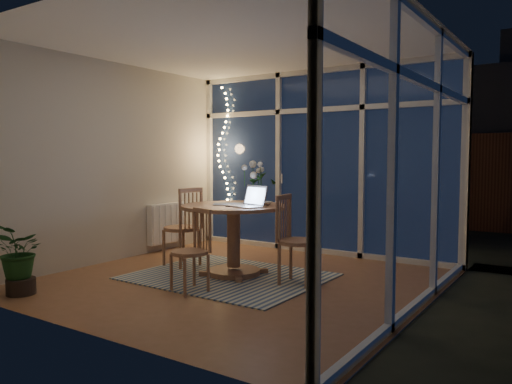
% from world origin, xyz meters
% --- Properties ---
extents(floor, '(4.00, 4.00, 0.00)m').
position_xyz_m(floor, '(0.00, 0.00, 0.00)').
color(floor, brown).
rests_on(floor, ground).
extents(ceiling, '(4.00, 4.00, 0.00)m').
position_xyz_m(ceiling, '(0.00, 0.00, 2.60)').
color(ceiling, white).
rests_on(ceiling, wall_back).
extents(wall_back, '(4.00, 0.04, 2.60)m').
position_xyz_m(wall_back, '(0.00, 2.00, 1.30)').
color(wall_back, beige).
rests_on(wall_back, floor).
extents(wall_front, '(4.00, 0.04, 2.60)m').
position_xyz_m(wall_front, '(0.00, -2.00, 1.30)').
color(wall_front, beige).
rests_on(wall_front, floor).
extents(wall_left, '(0.04, 4.00, 2.60)m').
position_xyz_m(wall_left, '(-2.00, 0.00, 1.30)').
color(wall_left, beige).
rests_on(wall_left, floor).
extents(wall_right, '(0.04, 4.00, 2.60)m').
position_xyz_m(wall_right, '(2.00, 0.00, 1.30)').
color(wall_right, beige).
rests_on(wall_right, floor).
extents(window_wall_back, '(4.00, 0.10, 2.60)m').
position_xyz_m(window_wall_back, '(0.00, 1.96, 1.30)').
color(window_wall_back, silver).
rests_on(window_wall_back, floor).
extents(window_wall_right, '(0.10, 4.00, 2.60)m').
position_xyz_m(window_wall_right, '(1.96, 0.00, 1.30)').
color(window_wall_right, silver).
rests_on(window_wall_right, floor).
extents(radiator, '(0.10, 0.70, 0.58)m').
position_xyz_m(radiator, '(-1.94, 0.90, 0.40)').
color(radiator, white).
rests_on(radiator, wall_left).
extents(fairy_lights, '(0.24, 0.10, 1.85)m').
position_xyz_m(fairy_lights, '(-1.65, 1.88, 1.52)').
color(fairy_lights, '#FFC866').
rests_on(fairy_lights, window_wall_back).
extents(garden_patio, '(12.00, 6.00, 0.10)m').
position_xyz_m(garden_patio, '(0.50, 5.00, -0.06)').
color(garden_patio, black).
rests_on(garden_patio, ground).
extents(garden_fence, '(11.00, 0.08, 1.80)m').
position_xyz_m(garden_fence, '(0.00, 5.50, 0.90)').
color(garden_fence, '#321B12').
rests_on(garden_fence, ground).
extents(neighbour_roof, '(7.00, 3.00, 2.20)m').
position_xyz_m(neighbour_roof, '(0.30, 8.50, 2.20)').
color(neighbour_roof, '#31333A').
rests_on(neighbour_roof, ground).
extents(garden_shrubs, '(0.90, 0.90, 0.90)m').
position_xyz_m(garden_shrubs, '(-0.80, 3.40, 0.45)').
color(garden_shrubs, '#173216').
rests_on(garden_shrubs, ground).
extents(rug, '(2.11, 1.69, 0.01)m').
position_xyz_m(rug, '(-0.20, 0.08, 0.01)').
color(rug, beige).
rests_on(rug, floor).
extents(dining_table, '(1.21, 1.21, 0.82)m').
position_xyz_m(dining_table, '(-0.20, 0.18, 0.41)').
color(dining_table, '#8D5B40').
rests_on(dining_table, floor).
extents(chair_left, '(0.52, 0.52, 1.00)m').
position_xyz_m(chair_left, '(-1.02, 0.21, 0.50)').
color(chair_left, '#8D5B40').
rests_on(chair_left, floor).
extents(chair_right, '(0.50, 0.50, 0.98)m').
position_xyz_m(chair_right, '(0.63, 0.22, 0.49)').
color(chair_right, '#8D5B40').
rests_on(chair_right, floor).
extents(chair_front, '(0.50, 0.50, 0.86)m').
position_xyz_m(chair_front, '(-0.14, -0.65, 0.43)').
color(chair_front, '#8D5B40').
rests_on(chair_front, floor).
extents(laptop, '(0.43, 0.39, 0.26)m').
position_xyz_m(laptop, '(0.07, 0.06, 0.95)').
color(laptop, silver).
rests_on(laptop, dining_table).
extents(flower_vase, '(0.20, 0.20, 0.21)m').
position_xyz_m(flower_vase, '(-0.09, 0.52, 0.92)').
color(flower_vase, silver).
rests_on(flower_vase, dining_table).
extents(bowl, '(0.15, 0.15, 0.04)m').
position_xyz_m(bowl, '(0.11, 0.36, 0.84)').
color(bowl, silver).
rests_on(bowl, dining_table).
extents(newspapers, '(0.42, 0.37, 0.01)m').
position_xyz_m(newspapers, '(-0.29, 0.22, 0.82)').
color(newspapers, silver).
rests_on(newspapers, dining_table).
extents(phone, '(0.13, 0.10, 0.01)m').
position_xyz_m(phone, '(-0.11, 0.01, 0.82)').
color(phone, black).
rests_on(phone, dining_table).
extents(potted_plant, '(0.60, 0.54, 0.76)m').
position_xyz_m(potted_plant, '(-1.48, -1.65, 0.38)').
color(potted_plant, '#17421B').
rests_on(potted_plant, floor).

